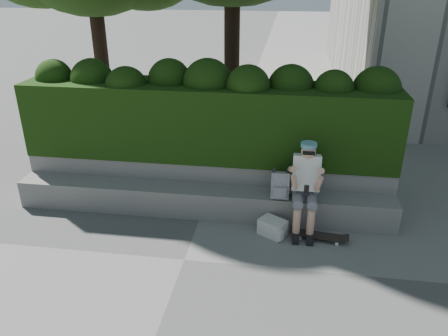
% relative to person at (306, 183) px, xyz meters
% --- Properties ---
extents(ground, '(80.00, 80.00, 0.00)m').
position_rel_person_xyz_m(ground, '(-1.60, -1.07, -0.75)').
color(ground, slate).
rests_on(ground, ground).
extents(bench_ledge, '(6.00, 0.45, 0.45)m').
position_rel_person_xyz_m(bench_ledge, '(-1.60, 0.18, -0.53)').
color(bench_ledge, gray).
rests_on(bench_ledge, ground).
extents(planter_wall, '(6.00, 0.50, 0.75)m').
position_rel_person_xyz_m(planter_wall, '(-1.60, 0.66, -0.38)').
color(planter_wall, gray).
rests_on(planter_wall, ground).
extents(hedge, '(6.00, 1.00, 1.20)m').
position_rel_person_xyz_m(hedge, '(-1.60, 0.88, 0.60)').
color(hedge, black).
rests_on(hedge, planter_wall).
extents(person, '(0.40, 0.76, 1.38)m').
position_rel_person_xyz_m(person, '(0.00, 0.00, 0.00)').
color(person, slate).
rests_on(person, ground).
extents(skateboard, '(0.77, 0.30, 0.08)m').
position_rel_person_xyz_m(skateboard, '(0.23, -0.30, -0.69)').
color(skateboard, black).
rests_on(skateboard, ground).
extents(backpack_plaid, '(0.27, 0.15, 0.40)m').
position_rel_person_xyz_m(backpack_plaid, '(-0.37, 0.08, -0.10)').
color(backpack_plaid, '#A8A7AC').
rests_on(backpack_plaid, bench_ledge).
extents(backpack_ground, '(0.46, 0.43, 0.24)m').
position_rel_person_xyz_m(backpack_ground, '(-0.44, -0.26, -0.63)').
color(backpack_ground, silver).
rests_on(backpack_ground, ground).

